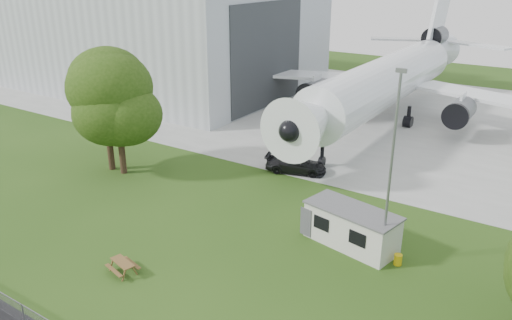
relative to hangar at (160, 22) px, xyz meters
The scene contains 10 objects.
ground 53.16m from the hangar, 43.47° to the right, with size 160.00×160.00×0.00m, color #3A5C1D.
concrete_apron 39.17m from the hangar, ahead, with size 120.00×46.00×0.03m, color #B7B7B2.
hangar is the anchor object (origin of this frame).
airliner 36.21m from the hangar, ahead, with size 46.36×47.73×17.69m.
site_cabin 53.04m from the hangar, 33.47° to the right, with size 6.96×3.90×2.62m.
picnic_west 52.64m from the hangar, 49.57° to the right, with size 1.80×1.50×0.76m, color brown, non-canonical shape.
lamp_mast 55.06m from the hangar, 32.84° to the right, with size 0.16×0.16×12.00m, color slate.
tree_west_big 35.01m from the hangar, 54.49° to the right, with size 7.57×7.57×11.26m.
tree_west_small 36.21m from the hangar, 52.51° to the right, with size 7.81×7.81×8.84m.
car_apron_van 40.92m from the hangar, 29.99° to the right, with size 2.19×5.38×1.56m, color black.
Camera 1 is at (16.30, -20.37, 17.24)m, focal length 35.00 mm.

